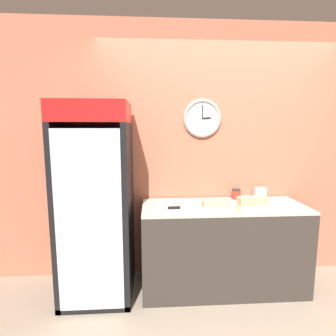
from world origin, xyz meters
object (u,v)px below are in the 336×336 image
at_px(sandwich_stack_bottom, 252,208).
at_px(chefs_knife, 180,208).
at_px(sandwich_stack_middle, 252,201).
at_px(condiment_jar, 236,194).
at_px(napkin_dispenser, 260,193).
at_px(sandwich_flat_left, 215,204).
at_px(beverage_cooler, 97,193).

relative_size(sandwich_stack_bottom, chefs_knife, 0.84).
bearing_deg(sandwich_stack_middle, chefs_knife, 168.50).
xyz_separation_m(condiment_jar, napkin_dispenser, (0.26, 0.00, 0.01)).
bearing_deg(sandwich_flat_left, beverage_cooler, 176.67).
height_order(beverage_cooler, sandwich_flat_left, beverage_cooler).
distance_m(sandwich_flat_left, condiment_jar, 0.40).
relative_size(sandwich_flat_left, condiment_jar, 2.26).
height_order(sandwich_flat_left, condiment_jar, condiment_jar).
relative_size(sandwich_stack_bottom, sandwich_flat_left, 1.10).
relative_size(sandwich_flat_left, napkin_dispenser, 2.04).
xyz_separation_m(sandwich_flat_left, condiment_jar, (0.29, 0.27, 0.02)).
xyz_separation_m(chefs_knife, napkin_dispenser, (0.90, 0.32, 0.05)).
distance_m(sandwich_stack_bottom, chefs_knife, 0.66).
distance_m(sandwich_stack_middle, sandwich_flat_left, 0.35).
xyz_separation_m(sandwich_stack_middle, napkin_dispenser, (0.26, 0.45, -0.04)).
distance_m(sandwich_stack_middle, condiment_jar, 0.45).
xyz_separation_m(beverage_cooler, sandwich_stack_bottom, (1.43, -0.24, -0.10)).
distance_m(beverage_cooler, condiment_jar, 1.44).
bearing_deg(sandwich_stack_middle, sandwich_stack_bottom, 0.00).
bearing_deg(chefs_knife, sandwich_stack_bottom, -11.50).
relative_size(beverage_cooler, sandwich_flat_left, 7.52).
bearing_deg(chefs_knife, sandwich_flat_left, 6.72).
bearing_deg(napkin_dispenser, sandwich_stack_middle, -119.87).
height_order(sandwich_stack_middle, napkin_dispenser, sandwich_stack_middle).
bearing_deg(sandwich_flat_left, napkin_dispenser, 26.51).
distance_m(sandwich_stack_middle, chefs_knife, 0.66).
bearing_deg(sandwich_stack_middle, sandwich_flat_left, 150.07).
distance_m(sandwich_flat_left, chefs_knife, 0.35).
xyz_separation_m(sandwich_stack_bottom, napkin_dispenser, (0.26, 0.45, 0.03)).
bearing_deg(beverage_cooler, sandwich_stack_bottom, -9.43).
relative_size(sandwich_stack_middle, napkin_dispenser, 2.24).
bearing_deg(condiment_jar, sandwich_flat_left, -137.01).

